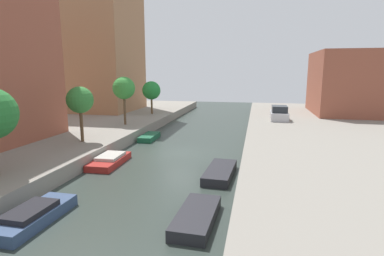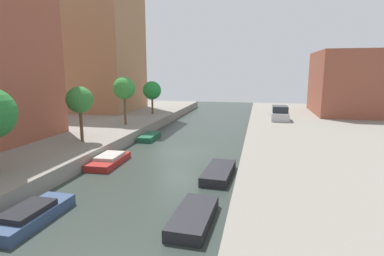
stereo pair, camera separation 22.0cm
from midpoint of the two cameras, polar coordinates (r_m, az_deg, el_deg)
name	(u,v)px [view 1 (the left image)]	position (r m, az deg, el deg)	size (l,w,h in m)	color
ground_plane	(180,153)	(24.53, -2.43, -4.71)	(84.00, 84.00, 0.00)	#2D3833
quay_left	(17,139)	(31.60, -29.83, -1.73)	(20.00, 64.00, 1.00)	gray
apartment_tower_far	(97,33)	(45.98, -17.31, 16.40)	(10.00, 10.15, 21.05)	#9E704C
low_block_right	(355,83)	(44.81, 27.86, 7.42)	(10.00, 11.18, 7.92)	brown
street_tree_2	(80,100)	(25.13, -20.32, 4.84)	(2.04, 2.04, 4.30)	brown
street_tree_3	(124,88)	(32.16, -12.73, 7.20)	(2.27, 2.27, 4.89)	brown
street_tree_4	(151,91)	(39.88, -7.71, 6.90)	(2.33, 2.33, 4.18)	brown
parked_car	(279,114)	(36.15, 15.69, 2.54)	(1.90, 4.02, 1.61)	#B7B7BC
moored_boat_left_1	(34,216)	(15.35, -27.70, -14.19)	(1.59, 4.07, 0.76)	#33476B
moored_boat_left_2	(110,160)	(22.40, -15.32, -5.81)	(1.83, 4.04, 0.66)	maroon
moored_boat_left_3	(149,137)	(29.62, -8.13, -1.67)	(1.39, 3.36, 0.48)	#195638
moored_boat_right_1	(197,217)	(13.75, 0.38, -16.14)	(1.67, 3.84, 0.52)	#232328
moored_boat_right_2	(220,172)	(19.28, 4.91, -8.18)	(1.77, 4.28, 0.54)	#232328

